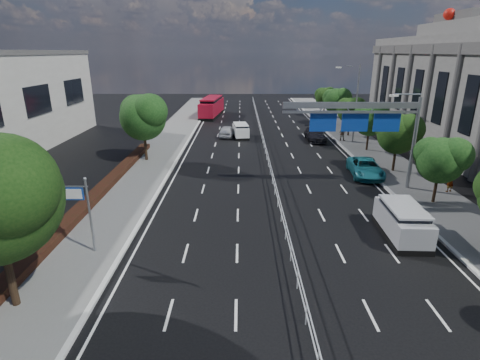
{
  "coord_description": "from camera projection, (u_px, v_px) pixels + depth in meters",
  "views": [
    {
      "loc": [
        -2.6,
        -17.88,
        10.37
      ],
      "look_at": [
        -2.65,
        5.23,
        2.4
      ],
      "focal_mm": 28.0,
      "sensor_mm": 36.0,
      "label": 1
    }
  ],
  "objects": [
    {
      "name": "far_tree_c",
      "position": [
        442.0,
        158.0,
        25.73
      ],
      "size": [
        3.52,
        3.28,
        4.94
      ],
      "color": "black",
      "rests_on": "ground"
    },
    {
      "name": "near_tree_back",
      "position": [
        143.0,
        115.0,
        35.79
      ],
      "size": [
        4.84,
        4.51,
        6.69
      ],
      "color": "black",
      "rests_on": "ground"
    },
    {
      "name": "white_minivan",
      "position": [
        241.0,
        131.0,
        47.3
      ],
      "size": [
        2.21,
        4.18,
        1.74
      ],
      "rotation": [
        0.0,
        0.0,
        0.12
      ],
      "color": "black",
      "rests_on": "ground"
    },
    {
      "name": "far_tree_e",
      "position": [
        370.0,
        119.0,
        39.87
      ],
      "size": [
        3.63,
        3.38,
        5.13
      ],
      "color": "black",
      "rests_on": "ground"
    },
    {
      "name": "toilet_sign",
      "position": [
        80.0,
        203.0,
        19.34
      ],
      "size": [
        1.62,
        0.18,
        4.34
      ],
      "color": "gray",
      "rests_on": "ground"
    },
    {
      "name": "median_fence",
      "position": [
        264.0,
        145.0,
        41.38
      ],
      "size": [
        0.05,
        85.0,
        1.02
      ],
      "color": "silver",
      "rests_on": "ground"
    },
    {
      "name": "far_tree_f",
      "position": [
        351.0,
        109.0,
        46.98
      ],
      "size": [
        3.52,
        3.28,
        5.02
      ],
      "color": "black",
      "rests_on": "ground"
    },
    {
      "name": "red_bus",
      "position": [
        212.0,
        106.0,
        62.55
      ],
      "size": [
        3.71,
        10.65,
        3.12
      ],
      "rotation": [
        0.0,
        0.0,
        -0.12
      ],
      "color": "black",
      "rests_on": "ground"
    },
    {
      "name": "hedge_near",
      "position": [
        80.0,
        210.0,
        24.91
      ],
      "size": [
        1.0,
        36.0,
        0.44
      ],
      "primitive_type": "cube",
      "color": "black",
      "rests_on": "sidewalk_near"
    },
    {
      "name": "streetlight_far",
      "position": [
        354.0,
        98.0,
        43.13
      ],
      "size": [
        2.78,
        2.4,
        9.0
      ],
      "color": "gray",
      "rests_on": "ground"
    },
    {
      "name": "far_tree_h",
      "position": [
        325.0,
        96.0,
        61.18
      ],
      "size": [
        3.41,
        3.18,
        4.91
      ],
      "color": "black",
      "rests_on": "ground"
    },
    {
      "name": "far_tree_g",
      "position": [
        337.0,
        100.0,
        53.98
      ],
      "size": [
        3.96,
        3.69,
        5.45
      ],
      "color": "black",
      "rests_on": "ground"
    },
    {
      "name": "kerb_near",
      "position": [
        123.0,
        252.0,
        20.27
      ],
      "size": [
        0.25,
        140.0,
        0.15
      ],
      "primitive_type": "cube",
      "color": "silver",
      "rests_on": "ground"
    },
    {
      "name": "near_car_dark",
      "position": [
        213.0,
        108.0,
        66.76
      ],
      "size": [
        1.99,
        4.83,
        1.56
      ],
      "primitive_type": "imported",
      "rotation": [
        0.0,
        0.0,
        3.22
      ],
      "color": "black",
      "rests_on": "ground"
    },
    {
      "name": "parked_car_dark",
      "position": [
        315.0,
        134.0,
        45.65
      ],
      "size": [
        2.16,
        5.24,
        1.52
      ],
      "primitive_type": "imported",
      "rotation": [
        0.0,
        0.0,
        -0.01
      ],
      "color": "black",
      "rests_on": "ground"
    },
    {
      "name": "silver_minivan",
      "position": [
        402.0,
        221.0,
        21.84
      ],
      "size": [
        2.18,
        4.78,
        1.95
      ],
      "rotation": [
        0.0,
        0.0,
        -0.04
      ],
      "color": "black",
      "rests_on": "ground"
    },
    {
      "name": "far_tree_d",
      "position": [
        399.0,
        132.0,
        32.74
      ],
      "size": [
        3.85,
        3.59,
        5.34
      ],
      "color": "black",
      "rests_on": "ground"
    },
    {
      "name": "near_car_silver",
      "position": [
        227.0,
        131.0,
        47.7
      ],
      "size": [
        2.14,
        4.36,
        1.43
      ],
      "primitive_type": "imported",
      "rotation": [
        0.0,
        0.0,
        3.03
      ],
      "color": "#B5B7BD",
      "rests_on": "ground"
    },
    {
      "name": "overhead_gantry",
      "position": [
        366.0,
        119.0,
        27.94
      ],
      "size": [
        10.24,
        0.38,
        7.45
      ],
      "color": "gray",
      "rests_on": "ground"
    },
    {
      "name": "parked_car_teal",
      "position": [
        366.0,
        168.0,
        32.62
      ],
      "size": [
        2.92,
        5.58,
        1.5
      ],
      "primitive_type": "imported",
      "rotation": [
        0.0,
        0.0,
        -0.08
      ],
      "color": "#196472",
      "rests_on": "ground"
    },
    {
      "name": "ground",
      "position": [
        289.0,
        253.0,
        20.28
      ],
      "size": [
        160.0,
        160.0,
        0.0
      ],
      "primitive_type": "plane",
      "color": "black",
      "rests_on": "ground"
    },
    {
      "name": "pedestrian_b",
      "position": [
        342.0,
        133.0,
        44.94
      ],
      "size": [
        1.15,
        1.07,
        1.89
      ],
      "primitive_type": "imported",
      "rotation": [
        0.0,
        0.0,
        2.64
      ],
      "color": "gray",
      "rests_on": "sidewalk_far"
    },
    {
      "name": "sidewalk_near",
      "position": [
        77.0,
        252.0,
        20.28
      ],
      "size": [
        5.0,
        140.0,
        0.14
      ],
      "primitive_type": "cube",
      "color": "slate",
      "rests_on": "ground"
    },
    {
      "name": "pedestrian_a",
      "position": [
        450.0,
        180.0,
        28.49
      ],
      "size": [
        0.78,
        0.66,
        1.81
      ],
      "primitive_type": "imported",
      "rotation": [
        0.0,
        0.0,
        3.54
      ],
      "color": "gray",
      "rests_on": "sidewalk_far"
    },
    {
      "name": "kerb_far",
      "position": [
        455.0,
        252.0,
        20.24
      ],
      "size": [
        0.25,
        140.0,
        0.15
      ],
      "primitive_type": "cube",
      "color": "silver",
      "rests_on": "ground"
    }
  ]
}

